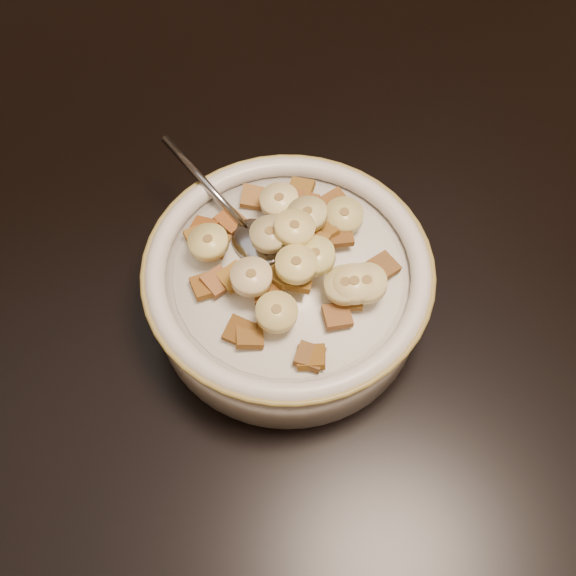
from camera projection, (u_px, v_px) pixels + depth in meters
name	position (u px, v px, depth m)	size (l,w,h in m)	color
floor	(300.00, 424.00, 1.39)	(4.00, 4.50, 0.10)	#422816
table	(311.00, 153.00, 0.72)	(1.40, 0.90, 0.04)	black
cereal_bowl	(288.00, 290.00, 0.59)	(0.22, 0.22, 0.05)	beige
milk	(288.00, 274.00, 0.57)	(0.18, 0.18, 0.00)	white
spoon	(259.00, 243.00, 0.58)	(0.04, 0.05, 0.01)	gray
cereal_square_0	(335.00, 202.00, 0.60)	(0.02, 0.02, 0.01)	brown
cereal_square_1	(215.00, 243.00, 0.57)	(0.02, 0.02, 0.01)	brown
cereal_square_2	(311.00, 357.00, 0.52)	(0.02, 0.02, 0.01)	brown
cereal_square_3	(205.00, 286.00, 0.55)	(0.02, 0.02, 0.01)	brown
cereal_square_4	(268.00, 291.00, 0.54)	(0.02, 0.02, 0.01)	brown
cereal_square_5	(339.00, 235.00, 0.57)	(0.02, 0.02, 0.01)	brown
cereal_square_6	(322.00, 231.00, 0.57)	(0.02, 0.02, 0.01)	brown
cereal_square_7	(305.00, 204.00, 0.59)	(0.02, 0.02, 0.01)	brown
cereal_square_8	(314.00, 243.00, 0.55)	(0.02, 0.02, 0.01)	#9D6B21
cereal_square_9	(217.00, 282.00, 0.55)	(0.02, 0.02, 0.01)	brown
cereal_square_10	(239.00, 331.00, 0.53)	(0.02, 0.02, 0.01)	brown
cereal_square_11	(230.00, 221.00, 0.58)	(0.02, 0.02, 0.01)	#99501D
cereal_square_12	(282.00, 274.00, 0.54)	(0.02, 0.02, 0.01)	brown
cereal_square_13	(384.00, 266.00, 0.56)	(0.02, 0.02, 0.01)	brown
cereal_square_14	(233.00, 277.00, 0.55)	(0.02, 0.02, 0.01)	#91621E
cereal_square_15	(208.00, 243.00, 0.57)	(0.02, 0.02, 0.01)	olive
cereal_square_16	(199.00, 238.00, 0.57)	(0.02, 0.02, 0.01)	brown
cereal_square_17	(310.00, 357.00, 0.52)	(0.02, 0.02, 0.01)	brown
cereal_square_18	(300.00, 190.00, 0.60)	(0.02, 0.02, 0.01)	brown
cereal_square_19	(337.00, 316.00, 0.54)	(0.02, 0.02, 0.01)	brown
cereal_square_20	(203.00, 229.00, 0.58)	(0.02, 0.02, 0.01)	brown
cereal_square_21	(298.00, 279.00, 0.54)	(0.02, 0.02, 0.01)	brown
cereal_square_22	(253.00, 197.00, 0.60)	(0.02, 0.02, 0.01)	#9D6938
cereal_square_23	(350.00, 297.00, 0.54)	(0.02, 0.02, 0.01)	brown
cereal_square_24	(268.00, 233.00, 0.56)	(0.02, 0.02, 0.01)	brown
cereal_square_25	(249.00, 336.00, 0.53)	(0.02, 0.02, 0.01)	brown
cereal_square_26	(309.00, 258.00, 0.54)	(0.02, 0.02, 0.01)	brown
banana_slice_0	(315.00, 256.00, 0.54)	(0.03, 0.03, 0.01)	#CEC36E
banana_slice_1	(296.00, 264.00, 0.53)	(0.03, 0.03, 0.01)	#FFEE83
banana_slice_2	(295.00, 228.00, 0.54)	(0.03, 0.03, 0.01)	#F2DB7D
banana_slice_3	(270.00, 234.00, 0.55)	(0.03, 0.03, 0.01)	#CEBF84
banana_slice_4	(251.00, 277.00, 0.53)	(0.03, 0.03, 0.01)	#FFE09C
banana_slice_5	(307.00, 214.00, 0.56)	(0.03, 0.03, 0.01)	beige
banana_slice_6	(277.00, 312.00, 0.52)	(0.03, 0.03, 0.01)	#E6CE71
banana_slice_7	(354.00, 284.00, 0.53)	(0.03, 0.03, 0.01)	#FEEE9A
banana_slice_8	(366.00, 283.00, 0.53)	(0.03, 0.03, 0.01)	#DECD6E
banana_slice_9	(344.00, 216.00, 0.57)	(0.03, 0.03, 0.01)	#EADD74
banana_slice_10	(279.00, 201.00, 0.57)	(0.03, 0.03, 0.01)	#FEDE89
banana_slice_11	(208.00, 242.00, 0.55)	(0.03, 0.03, 0.01)	#FFED8A
banana_slice_12	(345.00, 285.00, 0.54)	(0.03, 0.03, 0.01)	#F5D982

